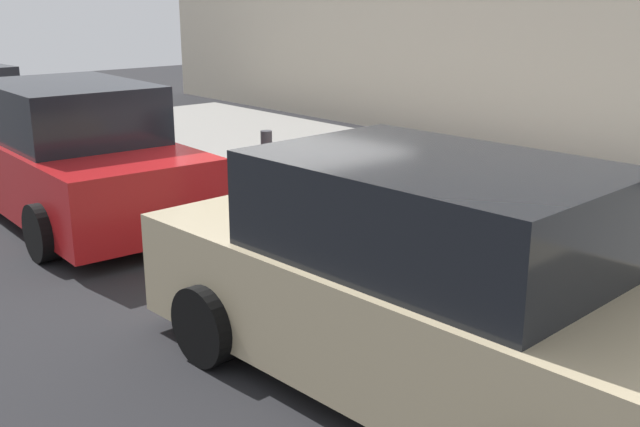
# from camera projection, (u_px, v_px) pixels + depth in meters

# --- Properties ---
(ground_plane) EXTENTS (40.00, 40.00, 0.00)m
(ground_plane) POSITION_uv_depth(u_px,v_px,m) (280.00, 224.00, 9.52)
(ground_plane) COLOR black
(sidewalk_curb) EXTENTS (18.00, 5.00, 0.14)m
(sidewalk_curb) POSITION_uv_depth(u_px,v_px,m) (414.00, 186.00, 11.08)
(sidewalk_curb) COLOR gray
(sidewalk_curb) RESTS_ON ground_plane
(suitcase_maroon_0) EXTENTS (0.39, 0.22, 0.61)m
(suitcase_maroon_0) POSITION_uv_depth(u_px,v_px,m) (567.00, 253.00, 7.16)
(suitcase_maroon_0) COLOR maroon
(suitcase_maroon_0) RESTS_ON sidewalk_curb
(suitcase_black_1) EXTENTS (0.43, 0.27, 0.89)m
(suitcase_black_1) POSITION_uv_depth(u_px,v_px,m) (521.00, 235.00, 7.48)
(suitcase_black_1) COLOR black
(suitcase_black_1) RESTS_ON sidewalk_curb
(suitcase_teal_2) EXTENTS (0.47, 0.26, 1.03)m
(suitcase_teal_2) POSITION_uv_depth(u_px,v_px,m) (473.00, 220.00, 7.83)
(suitcase_teal_2) COLOR #0F606B
(suitcase_teal_2) RESTS_ON sidewalk_curb
(suitcase_red_3) EXTENTS (0.38, 0.23, 1.00)m
(suitcase_red_3) POSITION_uv_depth(u_px,v_px,m) (439.00, 213.00, 8.27)
(suitcase_red_3) COLOR red
(suitcase_red_3) RESTS_ON sidewalk_curb
(suitcase_navy_4) EXTENTS (0.37, 0.25, 0.76)m
(suitcase_navy_4) POSITION_uv_depth(u_px,v_px,m) (407.00, 203.00, 8.60)
(suitcase_navy_4) COLOR navy
(suitcase_navy_4) RESTS_ON sidewalk_curb
(suitcase_silver_5) EXTENTS (0.48, 0.27, 0.77)m
(suitcase_silver_5) POSITION_uv_depth(u_px,v_px,m) (377.00, 200.00, 9.00)
(suitcase_silver_5) COLOR #9EA0A8
(suitcase_silver_5) RESTS_ON sidewalk_curb
(suitcase_olive_6) EXTENTS (0.44, 0.27, 0.78)m
(suitcase_olive_6) POSITION_uv_depth(u_px,v_px,m) (349.00, 191.00, 9.43)
(suitcase_olive_6) COLOR #59601E
(suitcase_olive_6) RESTS_ON sidewalk_curb
(fire_hydrant) EXTENTS (0.39, 0.21, 0.76)m
(fire_hydrant) POSITION_uv_depth(u_px,v_px,m) (298.00, 170.00, 10.00)
(fire_hydrant) COLOR red
(fire_hydrant) RESTS_ON sidewalk_curb
(bollard_post) EXTENTS (0.15, 0.15, 0.88)m
(bollard_post) POSITION_uv_depth(u_px,v_px,m) (267.00, 163.00, 10.23)
(bollard_post) COLOR #333338
(bollard_post) RESTS_ON sidewalk_curb
(parked_car_beige_0) EXTENTS (4.75, 2.16, 1.71)m
(parked_car_beige_0) POSITION_uv_depth(u_px,v_px,m) (430.00, 288.00, 5.30)
(parked_car_beige_0) COLOR tan
(parked_car_beige_0) RESTS_ON ground_plane
(parked_car_red_1) EXTENTS (4.67, 2.21, 1.72)m
(parked_car_red_1) POSITION_uv_depth(u_px,v_px,m) (72.00, 156.00, 9.60)
(parked_car_red_1) COLOR #AD1619
(parked_car_red_1) RESTS_ON ground_plane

